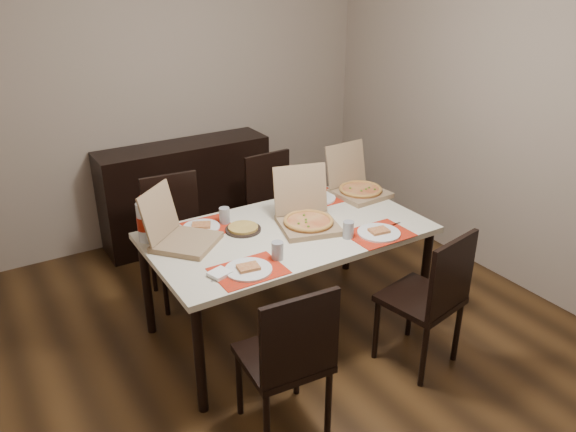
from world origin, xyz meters
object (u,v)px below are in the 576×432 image
Objects in this scene: chair_near_right at (431,295)px; chair_far_left at (177,233)px; dip_bowl at (284,212)px; dining_table at (288,239)px; chair_near_left at (289,356)px; sideboard at (186,192)px; pizza_box_center at (307,218)px; soda_bottle at (145,222)px; chair_far_right at (276,206)px.

chair_far_left is (-0.99, 1.61, 0.00)m from chair_near_right.
chair_far_left reaches higher than dip_bowl.
chair_near_left reaches higher than dining_table.
pizza_box_center reaches higher than sideboard.
pizza_box_center reaches higher than dining_table.
soda_bottle is (-0.97, 0.35, 0.07)m from pizza_box_center.
chair_far_left and chair_far_right have the same top height.
chair_near_right is at bearing -86.19° from chair_far_right.
dining_table is 0.97m from chair_far_right.
dining_table is 1.94× the size of chair_far_right.
soda_bottle is at bearing 157.94° from dining_table.
pizza_box_center reaches higher than chair_near_right.
dip_bowl is at bearing 111.94° from chair_near_right.
chair_near_left is 1.09m from pizza_box_center.
pizza_box_center is (-0.38, 0.79, 0.30)m from chair_near_right.
chair_far_left is at bearing 126.34° from pizza_box_center.
chair_far_left is 1.00× the size of chair_far_right.
soda_bottle is (-1.24, -0.52, 0.37)m from chair_far_right.
chair_near_right is 1.80m from soda_bottle.
sideboard is 2.53m from chair_near_right.
chair_near_left and chair_far_right have the same top height.
pizza_box_center is at bearing -5.95° from dining_table.
chair_far_left is at bearing 52.75° from soda_bottle.
sideboard is 0.83× the size of dining_table.
pizza_box_center is (0.14, -0.01, 0.12)m from dining_table.
chair_far_left is 0.70m from soda_bottle.
sideboard is at bearing 91.84° from dining_table.
chair_near_left and chair_far_left have the same top height.
soda_bottle reaches higher than sideboard.
pizza_box_center is at bearing -53.66° from chair_far_left.
sideboard reaches higher than dip_bowl.
chair_near_right reaches higher than sideboard.
chair_near_left is at bearing -128.13° from pizza_box_center.
dip_bowl is (-0.41, 1.03, 0.25)m from chair_near_right.
chair_far_right is at bearing -59.96° from sideboard.
chair_near_left is 1.00× the size of chair_far_right.
chair_near_right is at bearing -68.06° from dip_bowl.
chair_far_right is 1.91× the size of pizza_box_center.
dip_bowl is (-0.03, 0.24, -0.04)m from pizza_box_center.
sideboard reaches higher than dining_table.
chair_near_right is at bearing -64.02° from pizza_box_center.
chair_far_right is at bearing 72.68° from pizza_box_center.
chair_near_right is 1.00× the size of chair_far_right.
chair_far_left is 1.07m from pizza_box_center.
soda_bottle reaches higher than chair_far_left.
chair_near_right reaches higher than dip_bowl.
sideboard is 1.48m from dip_bowl.
dining_table is 15.49× the size of dip_bowl.
chair_near_left is at bearing -177.85° from chair_near_right.
chair_near_right and chair_far_left have the same top height.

